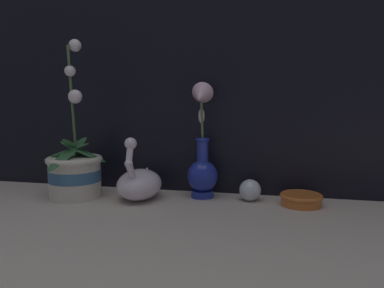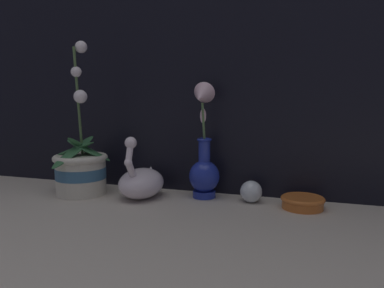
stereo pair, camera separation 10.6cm
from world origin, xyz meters
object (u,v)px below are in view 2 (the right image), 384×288
blue_vase (204,159)px  glass_sphere (251,192)px  amber_dish (303,202)px  orchid_potted_plant (81,167)px  swan_figurine (142,181)px

blue_vase → glass_sphere: size_ratio=5.45×
blue_vase → amber_dish: size_ratio=2.92×
orchid_potted_plant → amber_dish: orchid_potted_plant is taller
glass_sphere → amber_dish: bearing=-6.5°
orchid_potted_plant → glass_sphere: 0.53m
swan_figurine → glass_sphere: bearing=8.5°
orchid_potted_plant → swan_figurine: size_ratio=2.41×
amber_dish → swan_figurine: bearing=-176.1°
blue_vase → amber_dish: (0.29, -0.02, -0.10)m
glass_sphere → amber_dish: glass_sphere is taller
blue_vase → orchid_potted_plant: bearing=-169.2°
glass_sphere → amber_dish: (0.14, -0.02, -0.01)m
orchid_potted_plant → glass_sphere: bearing=7.3°
glass_sphere → blue_vase: bearing=178.0°
swan_figurine → amber_dish: bearing=3.9°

